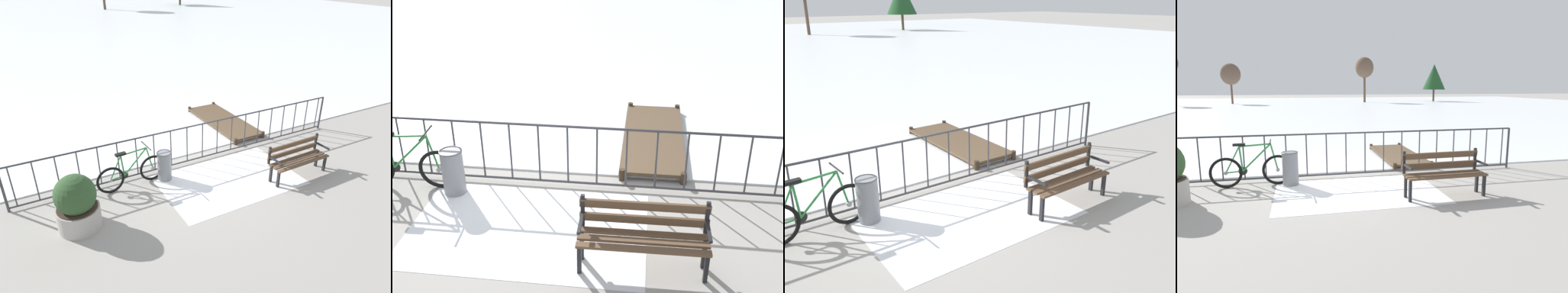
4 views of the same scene
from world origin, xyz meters
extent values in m
plane|color=#9E9991|center=(0.00, 0.00, 0.00)|extent=(160.00, 160.00, 0.00)
cube|color=white|center=(0.30, -1.20, 0.00)|extent=(3.30, 2.11, 0.01)
cylinder|color=#38383D|center=(0.00, 0.00, 1.05)|extent=(9.00, 0.04, 0.04)
cylinder|color=#38383D|center=(0.00, 0.00, 0.08)|extent=(9.00, 0.04, 0.04)
cylinder|color=#38383D|center=(-2.05, 0.00, 0.57)|extent=(0.03, 0.03, 0.97)
cylinder|color=#38383D|center=(-1.59, 0.00, 0.57)|extent=(0.03, 0.03, 0.97)
cylinder|color=#38383D|center=(-1.14, 0.00, 0.57)|extent=(0.03, 0.03, 0.97)
cylinder|color=#38383D|center=(-0.68, 0.00, 0.57)|extent=(0.03, 0.03, 0.97)
cylinder|color=#38383D|center=(-0.23, 0.00, 0.57)|extent=(0.03, 0.03, 0.97)
cylinder|color=#38383D|center=(0.23, 0.00, 0.57)|extent=(0.03, 0.03, 0.97)
cylinder|color=#38383D|center=(0.68, 0.00, 0.57)|extent=(0.03, 0.03, 0.97)
cylinder|color=#38383D|center=(1.14, 0.00, 0.57)|extent=(0.03, 0.03, 0.97)
cylinder|color=#38383D|center=(1.59, 0.00, 0.57)|extent=(0.03, 0.03, 0.97)
cylinder|color=#38383D|center=(2.05, 0.00, 0.57)|extent=(0.03, 0.03, 0.97)
cylinder|color=#38383D|center=(2.50, 0.00, 0.57)|extent=(0.03, 0.03, 0.97)
cylinder|color=#38383D|center=(2.96, 0.00, 0.57)|extent=(0.03, 0.03, 0.97)
cylinder|color=#38383D|center=(3.41, 0.00, 0.57)|extent=(0.03, 0.03, 0.97)
cylinder|color=#38383D|center=(3.87, 0.00, 0.57)|extent=(0.03, 0.03, 0.97)
torus|color=black|center=(-1.31, -0.29, 0.33)|extent=(0.66, 0.10, 0.66)
cylinder|color=gray|center=(-1.31, -0.29, 0.33)|extent=(0.08, 0.06, 0.08)
cylinder|color=#2D843D|center=(-1.73, -0.31, 0.63)|extent=(0.61, 0.07, 0.59)
cylinder|color=#2D843D|center=(-1.75, -0.31, 0.90)|extent=(0.63, 0.08, 0.07)
cylinder|color=#2D843D|center=(-1.38, -0.29, 0.62)|extent=(0.16, 0.04, 0.59)
cylinder|color=black|center=(-1.44, -0.29, 0.96)|extent=(0.06, 0.52, 0.03)
cylinder|color=black|center=(-2.03, -0.33, 0.35)|extent=(0.18, 0.03, 0.18)
cube|color=brown|center=(1.90, -1.70, 0.44)|extent=(1.60, 0.13, 0.04)
cube|color=brown|center=(1.90, -1.85, 0.44)|extent=(1.60, 0.13, 0.04)
cube|color=brown|center=(1.90, -2.00, 0.44)|extent=(1.60, 0.13, 0.04)
cube|color=brown|center=(1.89, -1.60, 0.58)|extent=(1.60, 0.08, 0.12)
cube|color=brown|center=(1.89, -1.60, 0.78)|extent=(1.60, 0.08, 0.12)
cube|color=black|center=(2.66, -1.97, 0.22)|extent=(0.05, 0.06, 0.44)
cube|color=black|center=(2.66, -1.71, 0.22)|extent=(0.05, 0.06, 0.44)
cube|color=black|center=(2.65, -1.59, 0.67)|extent=(0.05, 0.04, 0.45)
cube|color=black|center=(2.66, -1.84, 0.64)|extent=(0.05, 0.40, 0.04)
cube|color=black|center=(1.14, -2.00, 0.22)|extent=(0.05, 0.06, 0.44)
cube|color=black|center=(1.14, -1.73, 0.22)|extent=(0.05, 0.06, 0.44)
cube|color=black|center=(1.13, -1.61, 0.67)|extent=(0.05, 0.04, 0.45)
cube|color=black|center=(1.14, -1.86, 0.64)|extent=(0.05, 0.40, 0.04)
cylinder|color=gray|center=(-1.05, -0.39, 0.36)|extent=(0.34, 0.34, 0.72)
torus|color=#494A4E|center=(-1.05, -0.39, 0.72)|extent=(0.35, 0.35, 0.02)
cube|color=brown|center=(2.01, 1.75, 0.12)|extent=(1.10, 2.90, 0.06)
cylinder|color=#3C2E20|center=(1.52, 0.30, 0.10)|extent=(0.10, 0.10, 0.20)
cylinder|color=#3C2E20|center=(2.51, 0.30, 0.10)|extent=(0.10, 0.10, 0.20)
cylinder|color=#3C2E20|center=(1.52, 3.20, 0.10)|extent=(0.10, 0.10, 0.20)
cylinder|color=#3C2E20|center=(2.51, 3.20, 0.10)|extent=(0.10, 0.10, 0.20)
camera|label=1|loc=(-3.87, -7.16, 4.67)|focal=32.25mm
camera|label=2|loc=(1.83, -6.68, 4.15)|focal=45.42mm
camera|label=3|loc=(-3.04, -6.11, 3.31)|focal=38.25mm
camera|label=4|loc=(-0.80, -7.59, 2.12)|focal=30.48mm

